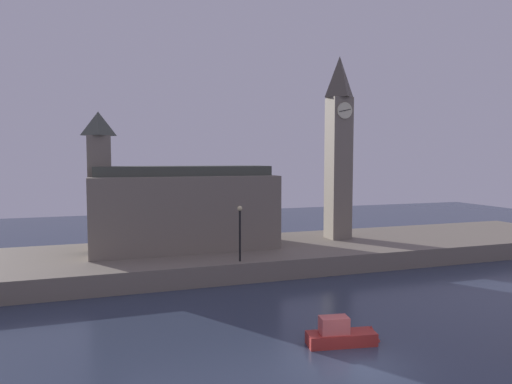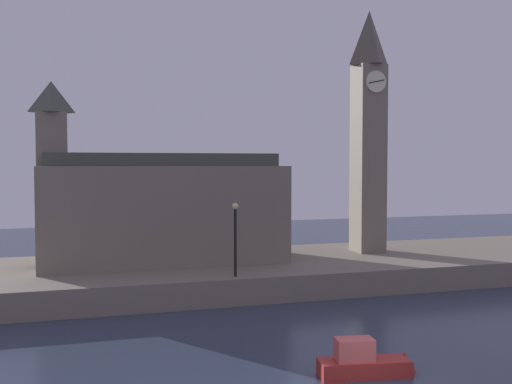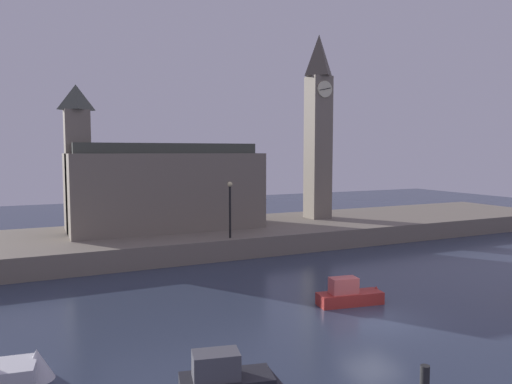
# 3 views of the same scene
# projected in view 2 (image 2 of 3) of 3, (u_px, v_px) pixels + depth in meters

# --- Properties ---
(far_embankment) EXTENTS (70.00, 12.00, 1.50)m
(far_embankment) POSITION_uv_depth(u_px,v_px,m) (229.00, 273.00, 38.81)
(far_embankment) COLOR slate
(far_embankment) RESTS_ON ground
(clock_tower) EXTENTS (2.16, 2.21, 17.01)m
(clock_tower) POSITION_uv_depth(u_px,v_px,m) (368.00, 128.00, 42.78)
(clock_tower) COLOR slate
(clock_tower) RESTS_ON far_embankment
(parliament_hall) EXTENTS (15.23, 6.49, 11.24)m
(parliament_hall) POSITION_uv_depth(u_px,v_px,m) (157.00, 208.00, 38.61)
(parliament_hall) COLOR slate
(parliament_hall) RESTS_ON far_embankment
(streetlamp) EXTENTS (0.36, 0.36, 4.10)m
(streetlamp) POSITION_uv_depth(u_px,v_px,m) (235.00, 231.00, 33.47)
(streetlamp) COLOR black
(streetlamp) RESTS_ON far_embankment
(boat_dinghy_red) EXTENTS (3.97, 1.60, 1.51)m
(boat_dinghy_red) POSITION_uv_depth(u_px,v_px,m) (371.00, 363.00, 22.18)
(boat_dinghy_red) COLOR maroon
(boat_dinghy_red) RESTS_ON ground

